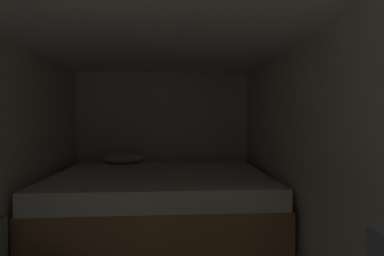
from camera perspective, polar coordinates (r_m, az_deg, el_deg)
wall_back at (r=4.61m, az=-5.43°, el=-2.89°), size 2.64×0.05×2.13m
wall_right at (r=2.49m, az=24.41°, el=-6.82°), size 0.05×4.79×2.13m
ceiling_slab at (r=2.29m, az=-7.22°, el=20.15°), size 2.64×4.79×0.05m
bed at (r=3.70m, az=-5.91°, el=-14.40°), size 2.42×1.93×0.96m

